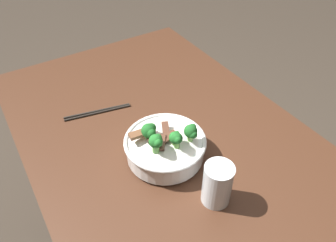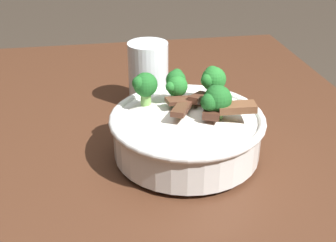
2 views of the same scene
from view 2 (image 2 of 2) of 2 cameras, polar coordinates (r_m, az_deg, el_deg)
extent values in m
cube|color=#472819|center=(0.64, -0.81, -10.51)|extent=(1.29, 0.83, 0.06)
cube|color=#472819|center=(1.39, 9.47, -6.78)|extent=(0.07, 0.07, 0.72)
cube|color=#472819|center=(1.35, -19.11, -9.27)|extent=(0.07, 0.07, 0.72)
cylinder|color=white|center=(0.68, 2.41, -4.27)|extent=(0.10, 0.10, 0.01)
cylinder|color=white|center=(0.67, 2.46, -1.86)|extent=(0.22, 0.22, 0.06)
torus|color=white|center=(0.65, 2.52, 0.36)|extent=(0.23, 0.23, 0.01)
ellipsoid|color=white|center=(0.66, 2.50, -0.30)|extent=(0.20, 0.20, 0.05)
cube|color=#563323|center=(0.66, 4.04, 3.08)|extent=(0.05, 0.04, 0.02)
cube|color=#563323|center=(0.63, 1.84, 1.71)|extent=(0.06, 0.04, 0.01)
cube|color=#563323|center=(0.65, 2.19, 2.72)|extent=(0.03, 0.06, 0.01)
cube|color=brown|center=(0.62, 8.99, 1.77)|extent=(0.03, 0.06, 0.01)
cube|color=#4C2B1E|center=(0.63, 5.89, 1.40)|extent=(0.06, 0.04, 0.02)
cylinder|color=#7AB256|center=(0.67, -2.92, 2.96)|extent=(0.02, 0.02, 0.02)
sphere|color=#1E6023|center=(0.66, -2.97, 4.78)|extent=(0.04, 0.04, 0.04)
sphere|color=#1E6023|center=(0.67, -3.08, 5.06)|extent=(0.02, 0.02, 0.02)
sphere|color=#1E6023|center=(0.65, -3.82, 4.96)|extent=(0.02, 0.02, 0.02)
cylinder|color=#5B9947|center=(0.63, 6.41, 0.99)|extent=(0.02, 0.02, 0.02)
sphere|color=#1E6023|center=(0.62, 6.53, 2.85)|extent=(0.04, 0.04, 0.04)
sphere|color=#1E6023|center=(0.63, 6.19, 3.55)|extent=(0.03, 0.03, 0.03)
sphere|color=#1E6023|center=(0.61, 5.48, 2.45)|extent=(0.03, 0.03, 0.03)
cylinder|color=#7AB256|center=(0.67, 1.17, 2.99)|extent=(0.02, 0.02, 0.02)
sphere|color=#237028|center=(0.67, 1.18, 4.59)|extent=(0.03, 0.03, 0.03)
sphere|color=#237028|center=(0.68, 0.96, 5.00)|extent=(0.02, 0.02, 0.02)
sphere|color=#237028|center=(0.66, 0.36, 4.48)|extent=(0.02, 0.02, 0.02)
cylinder|color=#5B9947|center=(0.68, 5.89, 3.40)|extent=(0.02, 0.02, 0.03)
sphere|color=#237028|center=(0.67, 6.00, 5.46)|extent=(0.04, 0.04, 0.04)
sphere|color=#237028|center=(0.68, 5.82, 6.21)|extent=(0.02, 0.02, 0.02)
sphere|color=#237028|center=(0.66, 5.23, 5.29)|extent=(0.02, 0.02, 0.02)
cylinder|color=#6BA84C|center=(0.68, 1.02, 3.58)|extent=(0.02, 0.02, 0.03)
sphere|color=#1E6023|center=(0.67, 1.03, 5.37)|extent=(0.03, 0.03, 0.03)
sphere|color=#1E6023|center=(0.68, 1.18, 6.09)|extent=(0.02, 0.02, 0.02)
sphere|color=#1E6023|center=(0.67, 0.56, 5.31)|extent=(0.01, 0.01, 0.01)
cylinder|color=white|center=(0.85, -2.50, 2.45)|extent=(0.07, 0.07, 0.00)
cylinder|color=white|center=(0.82, -2.58, 6.11)|extent=(0.08, 0.08, 0.12)
cylinder|color=silver|center=(0.83, -2.54, 4.45)|extent=(0.06, 0.06, 0.06)
camera|label=1|loc=(1.26, 17.07, 43.47)|focal=34.91mm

